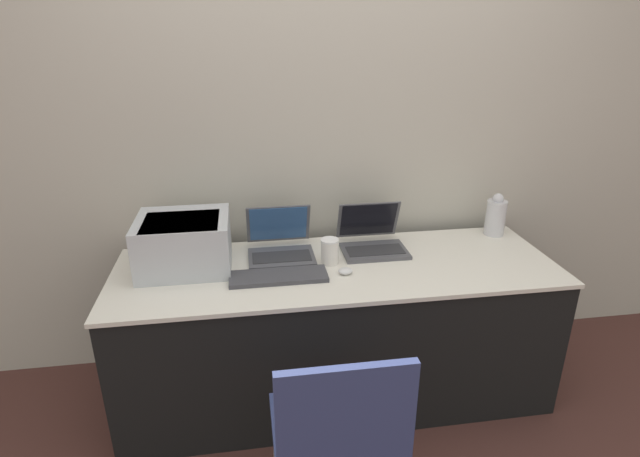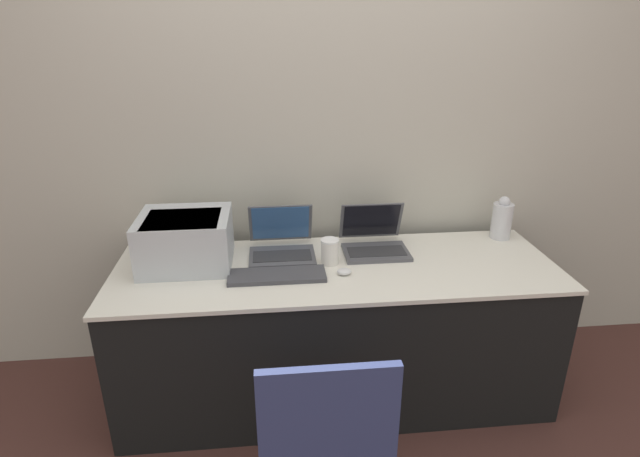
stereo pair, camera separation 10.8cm
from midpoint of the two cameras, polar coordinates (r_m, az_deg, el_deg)
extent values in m
plane|color=#472823|center=(2.50, 4.16, -22.85)|extent=(14.00, 14.00, 0.00)
cube|color=#B7B2A3|center=(2.60, 1.96, 11.73)|extent=(8.00, 0.05, 2.60)
cube|color=black|center=(2.54, 3.07, -11.83)|extent=(2.06, 0.68, 0.70)
cube|color=silver|center=(2.36, 3.24, -4.54)|extent=(2.08, 0.70, 0.02)
cube|color=#B2B7BC|center=(2.39, -13.84, -1.30)|extent=(0.41, 0.37, 0.24)
cube|color=black|center=(2.32, -14.17, 0.59)|extent=(0.33, 0.28, 0.04)
cube|color=#4C4C51|center=(2.42, -3.07, -3.25)|extent=(0.32, 0.23, 0.02)
cube|color=#2D2D30|center=(2.41, -3.06, -3.14)|extent=(0.28, 0.13, 0.00)
cube|color=#4C4C51|center=(2.52, -3.31, 0.62)|extent=(0.32, 0.09, 0.21)
cube|color=#2D5184|center=(2.52, -3.30, 0.62)|extent=(0.29, 0.08, 0.19)
cube|color=#4C4C51|center=(2.49, 7.66, -2.73)|extent=(0.32, 0.22, 0.02)
cube|color=#2D2D30|center=(2.47, 7.73, -2.61)|extent=(0.28, 0.12, 0.00)
cube|color=#4C4C51|center=(2.58, 7.03, 0.89)|extent=(0.32, 0.08, 0.21)
cube|color=black|center=(2.57, 7.07, 0.89)|extent=(0.29, 0.07, 0.19)
cube|color=#3D3D42|center=(2.25, -3.56, -5.40)|extent=(0.44, 0.15, 0.02)
cylinder|color=white|center=(2.35, 2.44, -2.75)|extent=(0.08, 0.08, 0.11)
cylinder|color=white|center=(2.33, 2.46, -1.38)|extent=(0.09, 0.09, 0.01)
ellipsoid|color=silver|center=(2.27, 4.15, -4.95)|extent=(0.07, 0.05, 0.03)
cylinder|color=silver|center=(2.81, 21.09, 0.80)|extent=(0.11, 0.11, 0.19)
sphere|color=silver|center=(2.78, 21.39, 2.86)|extent=(0.06, 0.06, 0.06)
cube|color=navy|center=(1.89, 1.90, -22.61)|extent=(0.42, 0.46, 0.04)
cube|color=navy|center=(1.58, 3.12, -21.88)|extent=(0.42, 0.03, 0.43)
cylinder|color=silver|center=(2.19, -4.34, -23.32)|extent=(0.02, 0.02, 0.42)
cylinder|color=silver|center=(2.22, 6.29, -22.54)|extent=(0.02, 0.02, 0.42)
camera|label=1|loc=(0.05, -88.65, 0.55)|focal=28.00mm
camera|label=2|loc=(0.05, 91.35, -0.55)|focal=28.00mm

